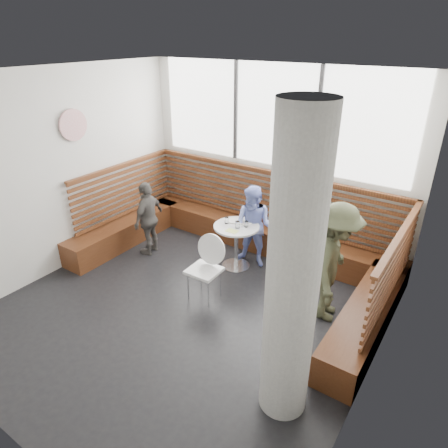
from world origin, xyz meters
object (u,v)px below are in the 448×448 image
Objects in this scene: cafe_table at (236,238)px; child_left at (149,218)px; adult_man at (334,263)px; child_back at (254,227)px; cafe_chair at (207,263)px; concrete_column at (293,278)px.

child_left reaches higher than cafe_table.
child_back is (-1.58, 0.60, -0.15)m from adult_man.
cafe_chair is (0.09, -0.94, 0.03)m from cafe_table.
cafe_table is 0.95m from cafe_chair.
cafe_chair is 0.58× the size of adult_man.
cafe_table is at bearing 132.97° from concrete_column.
child_back is (0.19, 0.24, 0.15)m from cafe_table.
cafe_chair is 1.19m from child_back.
concrete_column is 1.88× the size of adult_man.
adult_man reaches higher than child_left.
concrete_column is at bearing -58.70° from child_back.
child_back is at bearing 126.93° from concrete_column.
concrete_column reaches higher than cafe_table.
concrete_column reaches higher than child_left.
child_back is at bearing 51.60° from cafe_table.
adult_man is (1.68, 0.58, 0.27)m from cafe_chair.
child_left is (-1.55, -0.44, 0.11)m from cafe_table.
cafe_chair is at bearing -84.27° from cafe_table.
concrete_column reaches higher than child_back.
cafe_chair is 1.80m from adult_man.
child_back reaches higher than cafe_table.
child_left is (-1.65, 0.51, 0.09)m from cafe_chair.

